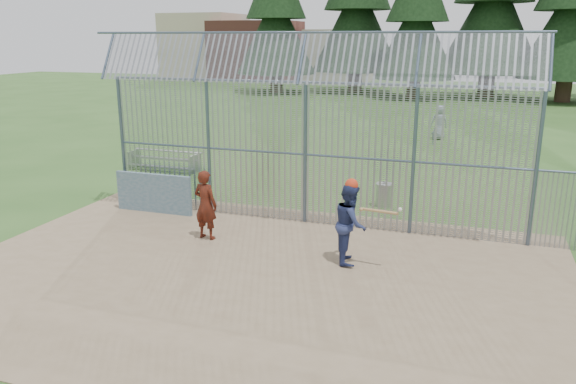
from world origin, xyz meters
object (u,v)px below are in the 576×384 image
(dugout_wall, at_px, (154,193))
(onlooker, at_px, (206,205))
(trash_can, at_px, (384,195))
(bleacher, at_px, (164,160))
(batter, at_px, (350,223))

(dugout_wall, distance_m, onlooker, 3.00)
(trash_can, height_order, bleacher, trash_can)
(trash_can, distance_m, bleacher, 9.52)
(onlooker, bearing_deg, bleacher, -41.70)
(dugout_wall, bearing_deg, trash_can, 24.11)
(trash_can, bearing_deg, batter, -90.39)
(dugout_wall, relative_size, batter, 1.31)
(dugout_wall, height_order, batter, batter)
(batter, bearing_deg, dugout_wall, 59.11)
(bleacher, bearing_deg, batter, -37.65)
(dugout_wall, relative_size, trash_can, 3.05)
(dugout_wall, height_order, trash_can, dugout_wall)
(onlooker, xyz_separation_m, bleacher, (-5.27, 6.74, -0.54))
(onlooker, relative_size, trash_can, 2.26)
(onlooker, distance_m, trash_can, 6.02)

